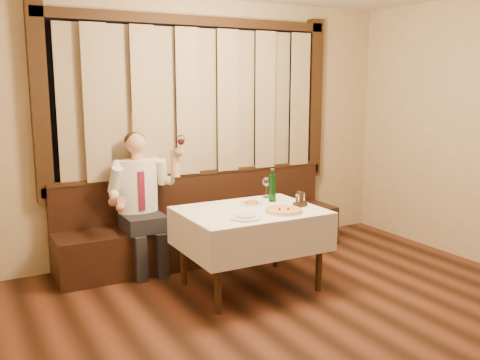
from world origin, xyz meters
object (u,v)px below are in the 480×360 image
pasta_cream (246,214)px  seated_man (141,192)px  dining_table (250,221)px  pasta_red (251,201)px  pizza (284,210)px  cruet_caddy (300,201)px  green_bottle (272,188)px  banquette (204,230)px

pasta_cream → seated_man: seated_man is taller
seated_man → dining_table: bearing=-51.6°
dining_table → seated_man: seated_man is taller
pasta_red → dining_table: bearing=-122.1°
pizza → pasta_cream: 0.41m
cruet_caddy → green_bottle: bearing=95.3°
pizza → banquette: bearing=99.6°
banquette → pasta_cream: size_ratio=11.44×
pasta_red → cruet_caddy: cruet_caddy is taller
banquette → seated_man: bearing=-173.1°
banquette → dining_table: (0.00, -1.02, 0.34)m
pasta_red → seated_man: seated_man is taller
banquette → pasta_cream: (-0.20, -1.29, 0.48)m
green_bottle → pasta_cream: bearing=-140.5°
green_bottle → cruet_caddy: green_bottle is taller
seated_man → pizza: bearing=-50.8°
dining_table → green_bottle: bearing=28.2°
pasta_red → seated_man: bearing=137.6°
cruet_caddy → pasta_red: bearing=127.1°
cruet_caddy → seated_man: size_ratio=0.10×
dining_table → cruet_caddy: size_ratio=8.65×
pizza → green_bottle: bearing=71.5°
banquette → pasta_cream: banquette is taller
pasta_cream → pizza: bearing=4.7°
pasta_cream → cruet_caddy: 0.68m
banquette → pasta_cream: 1.39m
pizza → seated_man: seated_man is taller
dining_table → pizza: size_ratio=3.62×
banquette → green_bottle: size_ratio=9.81×
pasta_red → seated_man: size_ratio=0.17×
pizza → cruet_caddy: size_ratio=2.39×
banquette → pasta_red: size_ratio=13.56×
banquette → dining_table: size_ratio=2.52×
pasta_red → cruet_caddy: 0.47m
pasta_cream → seated_man: (-0.54, 1.20, 0.03)m
pizza → seated_man: bearing=129.2°
pizza → seated_man: (-0.95, 1.17, 0.05)m
pasta_cream → cruet_caddy: size_ratio=1.91×
banquette → seated_man: seated_man is taller
pasta_red → pizza: bearing=-74.7°
banquette → cruet_caddy: banquette is taller
banquette → pizza: banquette is taller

